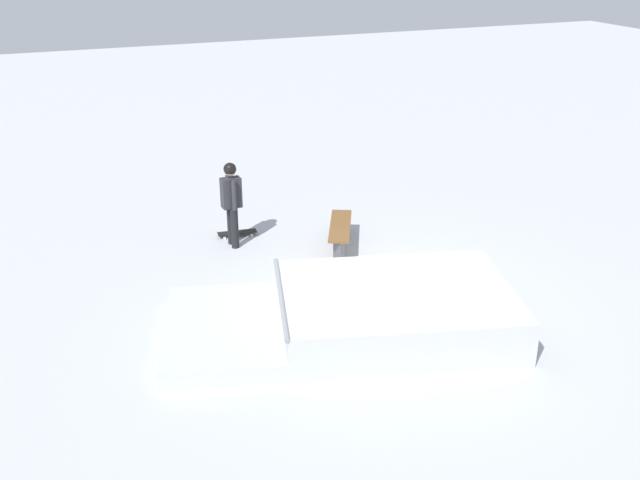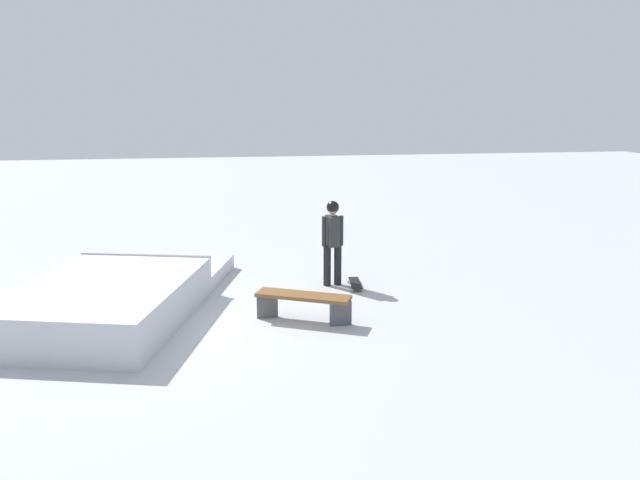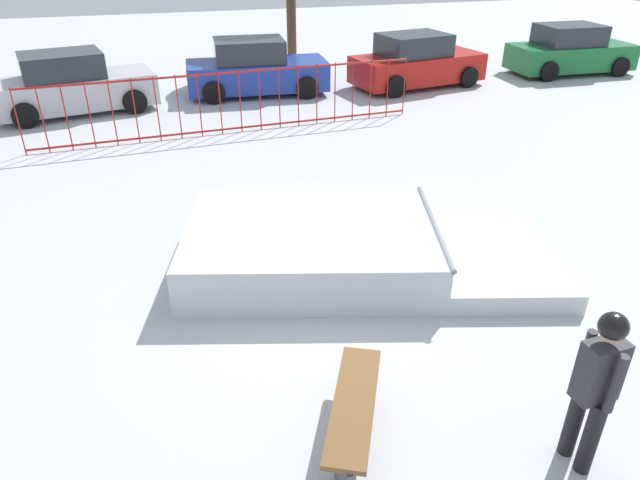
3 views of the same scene
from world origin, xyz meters
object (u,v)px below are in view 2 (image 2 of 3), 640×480
(skate_ramp, at_px, (118,296))
(skater, at_px, (333,236))
(skateboard, at_px, (355,283))
(park_bench, at_px, (303,301))

(skate_ramp, height_order, skater, skater)
(skateboard, bearing_deg, park_bench, -29.85)
(skater, relative_size, park_bench, 1.07)
(skate_ramp, relative_size, skateboard, 7.21)
(skate_ramp, xyz_separation_m, park_bench, (-0.92, -3.15, 0.04))
(skate_ramp, distance_m, skateboard, 4.52)
(skater, relative_size, skateboard, 2.11)
(skate_ramp, height_order, park_bench, skate_ramp)
(park_bench, bearing_deg, skater, -23.70)
(skater, xyz_separation_m, park_bench, (-1.95, 0.86, -0.65))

